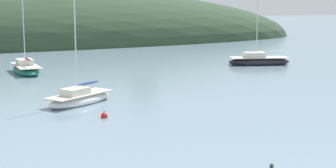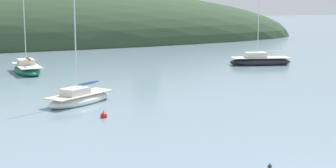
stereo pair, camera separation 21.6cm
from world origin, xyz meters
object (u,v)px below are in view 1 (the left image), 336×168
Objects in this scene: sailboat_white_near at (26,69)px; sailboat_red_portside at (80,99)px; sailboat_yellow_far at (259,61)px; duck_lone_left at (272,166)px; mooring_buoy_inner at (104,116)px.

sailboat_red_portside is at bearing -84.21° from sailboat_white_near.
duck_lone_left is (-19.18, -32.03, -0.37)m from sailboat_yellow_far.
sailboat_red_portside reaches higher than sailboat_white_near.
mooring_buoy_inner is at bearing -140.14° from sailboat_yellow_far.
sailboat_red_portside is 20.58× the size of duck_lone_left.
sailboat_yellow_far reaches higher than duck_lone_left.
mooring_buoy_inner is (-23.68, -19.78, -0.31)m from sailboat_yellow_far.
mooring_buoy_inner is (2.29, -22.65, -0.30)m from sailboat_white_near.
sailboat_white_near reaches higher than duck_lone_left.
sailboat_white_near is (-25.98, 2.87, -0.01)m from sailboat_yellow_far.
mooring_buoy_inner is 13.06m from duck_lone_left.
sailboat_white_near reaches higher than mooring_buoy_inner.
sailboat_yellow_far is at bearing 31.39° from sailboat_red_portside.
duck_lone_left is at bearing -69.81° from mooring_buoy_inner.
sailboat_white_near is at bearing 101.03° from duck_lone_left.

